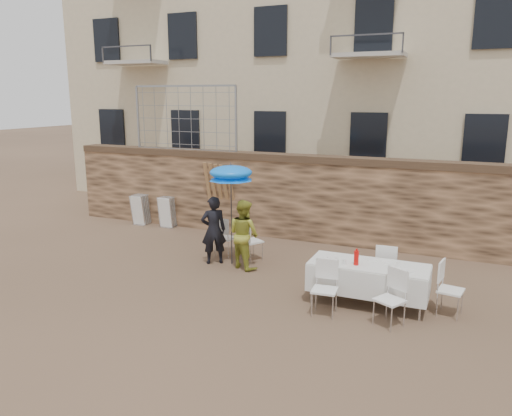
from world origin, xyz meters
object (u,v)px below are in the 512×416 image
at_px(couple_chair_right, 252,240).
at_px(chair_stack_left, 144,208).
at_px(couple_chair_left, 225,237).
at_px(table_chair_side, 451,289).
at_px(banquet_table, 369,266).
at_px(woman_dress, 244,234).
at_px(umbrella, 231,175).
at_px(table_chair_back, 386,267).
at_px(man_suit, 214,230).
at_px(table_chair_front_right, 390,299).
at_px(table_chair_front_left, 325,289).
at_px(chair_stack_right, 169,211).
at_px(soda_bottle, 356,258).

bearing_deg(couple_chair_right, chair_stack_left, 8.20).
distance_m(couple_chair_left, chair_stack_left, 4.08).
bearing_deg(table_chair_side, banquet_table, 103.52).
bearing_deg(woman_dress, umbrella, 7.58).
bearing_deg(woman_dress, table_chair_back, -158.85).
bearing_deg(table_chair_back, banquet_table, 72.73).
xyz_separation_m(man_suit, table_chair_front_right, (4.16, -1.68, -0.30)).
relative_size(man_suit, chair_stack_left, 1.69).
relative_size(couple_chair_right, table_chair_front_right, 1.00).
distance_m(man_suit, couple_chair_left, 0.62).
height_order(table_chair_front_left, table_chair_side, same).
bearing_deg(chair_stack_right, couple_chair_left, -33.86).
xyz_separation_m(couple_chair_left, table_chair_front_right, (4.16, -2.23, 0.00)).
relative_size(woman_dress, couple_chair_right, 1.60).
xyz_separation_m(umbrella, table_chair_front_right, (3.76, -1.78, -1.55)).
bearing_deg(couple_chair_left, table_chair_side, 165.81).
distance_m(woman_dress, couple_chair_left, 0.97).
bearing_deg(umbrella, couple_chair_right, 56.31).
relative_size(table_chair_side, chair_stack_left, 1.04).
bearing_deg(soda_bottle, banquet_table, 36.87).
relative_size(table_chair_back, chair_stack_left, 1.04).
relative_size(table_chair_side, chair_stack_right, 1.04).
distance_m(woman_dress, table_chair_front_left, 2.87).
distance_m(soda_bottle, chair_stack_right, 7.12).
distance_m(couple_chair_right, table_chair_front_left, 3.25).
height_order(couple_chair_right, soda_bottle, soda_bottle).
distance_m(man_suit, umbrella, 1.32).
distance_m(woman_dress, table_chair_back, 3.12).
distance_m(umbrella, banquet_table, 3.66).
xyz_separation_m(woman_dress, table_chair_front_right, (3.41, -1.68, -0.29)).
xyz_separation_m(umbrella, table_chair_side, (4.66, -0.93, -1.55)).
relative_size(table_chair_back, table_chair_side, 1.00).
height_order(man_suit, banquet_table, man_suit).
height_order(couple_chair_right, chair_stack_right, couple_chair_right).
xyz_separation_m(table_chair_front_right, table_chair_back, (-0.30, 1.55, 0.00)).
bearing_deg(table_chair_back, umbrella, -7.02).
distance_m(woman_dress, chair_stack_left, 5.01).
relative_size(man_suit, chair_stack_right, 1.69).
relative_size(man_suit, couple_chair_right, 1.62).
distance_m(banquet_table, chair_stack_left, 8.02).
bearing_deg(couple_chair_right, table_chair_side, -166.40).
relative_size(table_chair_front_right, table_chair_back, 1.00).
relative_size(man_suit, umbrella, 0.72).
xyz_separation_m(man_suit, chair_stack_left, (-3.64, 2.39, -0.32)).
relative_size(man_suit, table_chair_back, 1.62).
relative_size(soda_bottle, chair_stack_left, 0.28).
bearing_deg(table_chair_front_left, table_chair_front_right, -4.87).
distance_m(man_suit, table_chair_back, 3.87).
bearing_deg(couple_chair_left, table_chair_front_left, 144.98).
xyz_separation_m(man_suit, umbrella, (0.40, 0.10, 1.25)).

